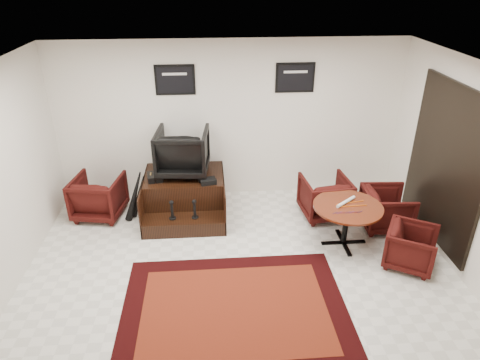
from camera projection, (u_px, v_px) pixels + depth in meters
The scene contains 16 objects.
ground at pixel (241, 279), 5.86m from camera, with size 6.00×6.00×0.00m, color white.
room_shell at pixel (274, 155), 5.18m from camera, with size 6.02×5.02×2.81m.
area_rug at pixel (235, 310), 5.33m from camera, with size 2.81×2.11×0.01m.
shine_podium at pixel (185, 196), 7.28m from camera, with size 1.34×1.38×0.69m.
shine_chair at pixel (183, 150), 7.05m from camera, with size 0.83×0.78×0.86m, color black.
shoes_pair at pixel (155, 177), 6.98m from camera, with size 0.27×0.32×0.11m.
polish_kit at pixel (208, 181), 6.88m from camera, with size 0.25×0.17×0.09m, color black.
umbrella_black at pixel (134, 196), 6.99m from camera, with size 0.34×0.13×0.92m, color black, non-canonical shape.
umbrella_hooked at pixel (139, 196), 7.13m from camera, with size 0.29×0.11×0.79m, color black, non-canonical shape.
armchair_side at pixel (98, 195), 7.17m from camera, with size 0.77×0.72×0.79m, color black.
meeting_table at pixel (347, 211), 6.34m from camera, with size 1.02×1.02×0.67m.
table_chair_back at pixel (325, 195), 7.17m from camera, with size 0.75×0.70×0.77m, color black.
table_chair_window at pixel (387, 207), 6.85m from camera, with size 0.72×0.67×0.74m, color black.
table_chair_corner at pixel (411, 245), 5.98m from camera, with size 0.65×0.61×0.67m, color black.
paper_roll at pixel (346, 202), 6.36m from camera, with size 0.05×0.05×0.42m, color silver.
table_clutter at pixel (350, 206), 6.28m from camera, with size 0.57×0.34×0.01m.
Camera 1 is at (-0.38, -4.59, 3.87)m, focal length 32.00 mm.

